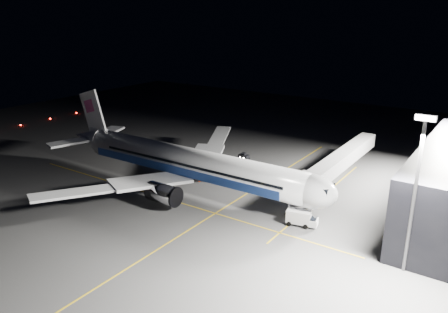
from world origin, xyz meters
TOP-DOWN VIEW (x-y plane):
  - ground at (0.00, 0.00)m, footprint 200.00×200.00m
  - guide_line_main at (10.00, 0.00)m, footprint 0.25×80.00m
  - guide_line_cross at (0.00, -6.00)m, footprint 70.00×0.25m
  - guide_line_side at (22.00, 10.00)m, footprint 0.25×40.00m
  - airliner at (-1.08, 0.00)m, footprint 61.48×54.22m
  - jet_bridge at (22.00, 18.06)m, footprint 3.60×34.40m
  - floodlight_mast_south at (40.00, -6.01)m, footprint 2.40×0.67m
  - service_truck at (23.68, -1.90)m, footprint 5.12×2.92m
  - baggage_tug at (-0.78, 20.42)m, footprint 2.36×1.93m
  - safety_cone_a at (-0.25, 4.60)m, footprint 0.43×0.43m
  - safety_cone_b at (-3.91, 13.31)m, footprint 0.37×0.37m
  - safety_cone_c at (-0.96, 4.00)m, footprint 0.43×0.43m

SIDE VIEW (x-z plane):
  - ground at x=0.00m, z-range 0.00..0.00m
  - guide_line_main at x=10.00m, z-range 0.00..0.01m
  - guide_line_cross at x=0.00m, z-range 0.00..0.01m
  - guide_line_side at x=22.00m, z-range 0.00..0.01m
  - safety_cone_b at x=-3.91m, z-range 0.00..0.56m
  - safety_cone_a at x=-0.25m, z-range 0.00..0.65m
  - safety_cone_c at x=-0.96m, z-range 0.00..0.65m
  - baggage_tug at x=-0.78m, z-range -0.06..1.59m
  - service_truck at x=23.68m, z-range 0.09..2.56m
  - jet_bridge at x=22.00m, z-range 1.43..7.73m
  - airliner at x=-1.08m, z-range -3.16..13.48m
  - floodlight_mast_south at x=40.00m, z-range 2.02..22.72m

